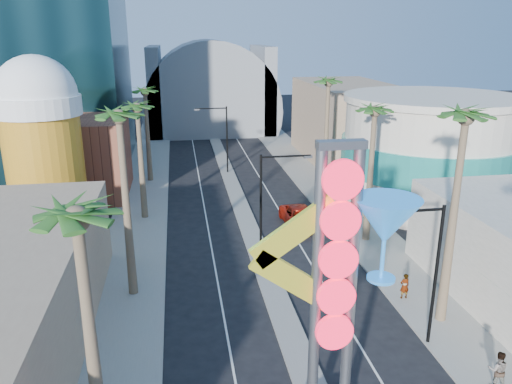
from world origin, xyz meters
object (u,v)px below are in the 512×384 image
(pedestrian_a, at_px, (405,286))
(red_pickup, at_px, (300,217))
(neon_sign, at_px, (355,273))
(pedestrian_b, at_px, (498,370))

(pedestrian_a, bearing_deg, red_pickup, -79.51)
(neon_sign, relative_size, pedestrian_b, 6.61)
(red_pickup, height_order, pedestrian_b, pedestrian_b)
(pedestrian_b, bearing_deg, pedestrian_a, -61.31)
(red_pickup, bearing_deg, pedestrian_a, -77.55)
(red_pickup, distance_m, pedestrian_b, 22.34)
(pedestrian_a, height_order, pedestrian_b, pedestrian_b)
(neon_sign, xyz_separation_m, pedestrian_b, (7.79, 1.14, -6.21))
(red_pickup, relative_size, pedestrian_a, 3.36)
(pedestrian_b, bearing_deg, red_pickup, -55.30)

